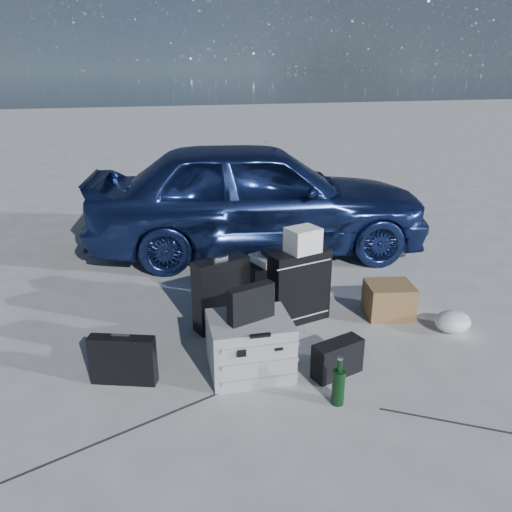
{
  "coord_description": "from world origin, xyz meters",
  "views": [
    {
      "loc": [
        -1.37,
        -3.12,
        2.11
      ],
      "look_at": [
        -0.12,
        0.85,
        0.56
      ],
      "focal_mm": 35.0,
      "sensor_mm": 36.0,
      "label": 1
    }
  ],
  "objects_px": {
    "suitcase_left": "(221,294)",
    "cardboard_box": "(389,300)",
    "green_bottle": "(339,382)",
    "duffel_bag": "(274,274)",
    "car": "(258,196)",
    "pelican_case": "(250,346)",
    "suitcase_right": "(299,287)",
    "briefcase": "(123,360)"
  },
  "relations": [
    {
      "from": "suitcase_left",
      "to": "cardboard_box",
      "type": "height_order",
      "value": "suitcase_left"
    },
    {
      "from": "green_bottle",
      "to": "duffel_bag",
      "type": "bearing_deg",
      "value": 83.2
    },
    {
      "from": "suitcase_left",
      "to": "duffel_bag",
      "type": "height_order",
      "value": "suitcase_left"
    },
    {
      "from": "cardboard_box",
      "to": "car",
      "type": "bearing_deg",
      "value": 106.22
    },
    {
      "from": "car",
      "to": "suitcase_left",
      "type": "xyz_separation_m",
      "value": [
        -0.91,
        -1.81,
        -0.37
      ]
    },
    {
      "from": "car",
      "to": "duffel_bag",
      "type": "xyz_separation_m",
      "value": [
        -0.19,
        -1.17,
        -0.53
      ]
    },
    {
      "from": "car",
      "to": "green_bottle",
      "type": "height_order",
      "value": "car"
    },
    {
      "from": "pelican_case",
      "to": "suitcase_right",
      "type": "height_order",
      "value": "suitcase_right"
    },
    {
      "from": "cardboard_box",
      "to": "green_bottle",
      "type": "bearing_deg",
      "value": -134.42
    },
    {
      "from": "suitcase_left",
      "to": "cardboard_box",
      "type": "xyz_separation_m",
      "value": [
        1.5,
        -0.25,
        -0.16
      ]
    },
    {
      "from": "suitcase_left",
      "to": "cardboard_box",
      "type": "bearing_deg",
      "value": -26.46
    },
    {
      "from": "pelican_case",
      "to": "suitcase_left",
      "type": "bearing_deg",
      "value": 97.78
    },
    {
      "from": "green_bottle",
      "to": "briefcase",
      "type": "bearing_deg",
      "value": 153.09
    },
    {
      "from": "car",
      "to": "green_bottle",
      "type": "distance_m",
      "value": 3.17
    },
    {
      "from": "suitcase_right",
      "to": "duffel_bag",
      "type": "height_order",
      "value": "suitcase_right"
    },
    {
      "from": "suitcase_left",
      "to": "duffel_bag",
      "type": "bearing_deg",
      "value": 24.9
    },
    {
      "from": "suitcase_left",
      "to": "duffel_bag",
      "type": "distance_m",
      "value": 0.97
    },
    {
      "from": "car",
      "to": "pelican_case",
      "type": "distance_m",
      "value": 2.73
    },
    {
      "from": "pelican_case",
      "to": "suitcase_right",
      "type": "relative_size",
      "value": 0.9
    },
    {
      "from": "car",
      "to": "briefcase",
      "type": "bearing_deg",
      "value": 154.93
    },
    {
      "from": "cardboard_box",
      "to": "briefcase",
      "type": "bearing_deg",
      "value": -171.45
    },
    {
      "from": "duffel_bag",
      "to": "green_bottle",
      "type": "height_order",
      "value": "green_bottle"
    },
    {
      "from": "pelican_case",
      "to": "briefcase",
      "type": "xyz_separation_m",
      "value": [
        -0.9,
        0.13,
        -0.03
      ]
    },
    {
      "from": "suitcase_right",
      "to": "cardboard_box",
      "type": "xyz_separation_m",
      "value": [
        0.82,
        -0.15,
        -0.17
      ]
    },
    {
      "from": "suitcase_right",
      "to": "duffel_bag",
      "type": "distance_m",
      "value": 0.76
    },
    {
      "from": "duffel_bag",
      "to": "green_bottle",
      "type": "xyz_separation_m",
      "value": [
        -0.23,
        -1.93,
        0.02
      ]
    },
    {
      "from": "suitcase_left",
      "to": "green_bottle",
      "type": "height_order",
      "value": "suitcase_left"
    },
    {
      "from": "pelican_case",
      "to": "duffel_bag",
      "type": "bearing_deg",
      "value": 69.07
    },
    {
      "from": "pelican_case",
      "to": "suitcase_right",
      "type": "distance_m",
      "value": 0.92
    },
    {
      "from": "suitcase_right",
      "to": "green_bottle",
      "type": "bearing_deg",
      "value": -110.87
    },
    {
      "from": "car",
      "to": "cardboard_box",
      "type": "relative_size",
      "value": 9.89
    },
    {
      "from": "green_bottle",
      "to": "suitcase_right",
      "type": "bearing_deg",
      "value": 80.49
    },
    {
      "from": "car",
      "to": "pelican_case",
      "type": "relative_size",
      "value": 6.81
    },
    {
      "from": "car",
      "to": "green_bottle",
      "type": "xyz_separation_m",
      "value": [
        -0.42,
        -3.1,
        -0.51
      ]
    },
    {
      "from": "car",
      "to": "suitcase_right",
      "type": "distance_m",
      "value": 1.95
    },
    {
      "from": "car",
      "to": "suitcase_left",
      "type": "bearing_deg",
      "value": 164.68
    },
    {
      "from": "briefcase",
      "to": "duffel_bag",
      "type": "xyz_separation_m",
      "value": [
        1.58,
        1.25,
        -0.03
      ]
    },
    {
      "from": "suitcase_right",
      "to": "green_bottle",
      "type": "xyz_separation_m",
      "value": [
        -0.2,
        -1.2,
        -0.16
      ]
    },
    {
      "from": "suitcase_right",
      "to": "suitcase_left",
      "type": "bearing_deg",
      "value": 160.9
    },
    {
      "from": "pelican_case",
      "to": "suitcase_left",
      "type": "distance_m",
      "value": 0.75
    },
    {
      "from": "car",
      "to": "suitcase_left",
      "type": "relative_size",
      "value": 6.39
    },
    {
      "from": "duffel_bag",
      "to": "suitcase_left",
      "type": "bearing_deg",
      "value": -150.87
    }
  ]
}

